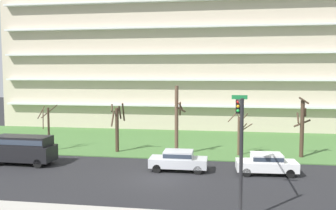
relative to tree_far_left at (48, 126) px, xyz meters
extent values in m
plane|color=#232326|center=(11.99, -7.52, -2.42)|extent=(160.00, 160.00, 0.00)
cube|color=#477238|center=(11.99, 6.48, -2.38)|extent=(80.00, 16.00, 0.08)
cube|color=beige|center=(11.99, 20.86, 7.58)|extent=(52.00, 12.75, 19.99)
cube|color=silver|center=(11.99, 14.03, 0.91)|extent=(49.92, 0.90, 0.24)
cube|color=silver|center=(11.99, 14.03, 4.25)|extent=(49.92, 0.90, 0.24)
cube|color=silver|center=(11.99, 14.03, 7.58)|extent=(49.92, 0.90, 0.24)
cube|color=silver|center=(11.99, 14.03, 10.91)|extent=(49.92, 0.90, 0.24)
cube|color=silver|center=(11.99, 14.03, 14.24)|extent=(49.92, 0.90, 0.24)
cylinder|color=#423023|center=(0.10, -0.03, -0.31)|extent=(0.20, 0.20, 4.22)
cylinder|color=#423023|center=(-0.33, -0.25, 0.72)|extent=(0.55, 0.97, 1.76)
cylinder|color=#423023|center=(-0.61, -0.06, 1.34)|extent=(0.14, 1.48, 1.08)
cylinder|color=#423023|center=(-0.15, 0.68, 1.37)|extent=(1.51, 0.61, 1.31)
cylinder|color=#423023|center=(6.67, 0.57, -0.30)|extent=(0.34, 0.34, 4.23)
cylinder|color=#423023|center=(7.28, 0.67, 1.43)|extent=(0.36, 1.37, 1.83)
cylinder|color=#423023|center=(6.97, 0.57, 1.41)|extent=(0.15, 0.73, 1.29)
cylinder|color=#423023|center=(6.24, 0.44, 1.83)|extent=(0.43, 0.99, 0.68)
cylinder|color=#423023|center=(6.27, 0.57, 0.81)|extent=(0.16, 0.94, 1.44)
cylinder|color=brown|center=(12.41, -0.02, 0.77)|extent=(0.33, 0.33, 6.38)
cylinder|color=brown|center=(12.73, 0.03, 1.89)|extent=(0.27, 0.78, 1.30)
cylinder|color=brown|center=(12.82, -0.38, 1.89)|extent=(0.87, 0.96, 0.67)
cylinder|color=brown|center=(12.83, -0.14, 2.06)|extent=(0.42, 0.98, 0.87)
cylinder|color=brown|center=(17.97, 0.81, -0.65)|extent=(0.22, 0.22, 3.54)
cylinder|color=brown|center=(18.66, 1.27, 0.13)|extent=(1.01, 1.47, 0.98)
cylinder|color=brown|center=(17.87, 0.53, 1.30)|extent=(0.68, 0.32, 1.28)
cylinder|color=brown|center=(18.35, 1.19, 0.94)|extent=(0.88, 0.87, 1.10)
cylinder|color=brown|center=(17.52, 1.32, 1.20)|extent=(1.12, 1.01, 1.09)
cylinder|color=brown|center=(18.46, 0.98, 0.29)|extent=(0.44, 1.06, 0.71)
cylinder|color=brown|center=(18.11, 0.62, 1.20)|extent=(0.53, 0.42, 1.05)
cylinder|color=#423023|center=(23.45, 0.92, 0.15)|extent=(0.35, 0.35, 5.13)
cylinder|color=#423023|center=(23.08, 0.94, 1.14)|extent=(0.19, 0.85, 0.92)
cylinder|color=#423023|center=(23.45, 0.52, 2.71)|extent=(0.90, 0.17, 0.65)
cylinder|color=#423023|center=(23.68, 0.87, 1.66)|extent=(0.29, 0.62, 0.82)
cylinder|color=#423023|center=(23.57, 1.61, 0.58)|extent=(1.46, 0.42, 0.79)
cube|color=white|center=(19.79, -5.02, -1.75)|extent=(4.50, 2.05, 0.70)
cube|color=white|center=(19.79, -5.02, -1.12)|extent=(2.29, 1.78, 0.55)
cube|color=#2D3847|center=(19.79, -5.02, -1.12)|extent=(2.25, 1.81, 0.30)
cylinder|color=black|center=(18.30, -5.90, -2.10)|extent=(0.65, 0.26, 0.64)
cylinder|color=black|center=(18.21, -4.32, -2.10)|extent=(0.65, 0.26, 0.64)
cylinder|color=black|center=(21.37, -5.72, -2.10)|extent=(0.65, 0.26, 0.64)
cylinder|color=black|center=(21.28, -4.14, -2.10)|extent=(0.65, 0.26, 0.64)
cube|color=#B7BABF|center=(13.22, -5.02, -1.75)|extent=(4.41, 1.83, 0.70)
cube|color=#B7BABF|center=(13.22, -5.02, -1.12)|extent=(2.21, 1.67, 0.55)
cube|color=#2D3847|center=(13.22, -5.02, -1.12)|extent=(2.17, 1.71, 0.30)
cylinder|color=black|center=(11.69, -5.82, -2.10)|extent=(0.64, 0.23, 0.64)
cylinder|color=black|center=(11.67, -4.24, -2.10)|extent=(0.64, 0.23, 0.64)
cylinder|color=black|center=(14.77, -5.80, -2.10)|extent=(0.64, 0.23, 0.64)
cylinder|color=black|center=(14.75, -4.22, -2.10)|extent=(0.64, 0.23, 0.64)
cube|color=black|center=(0.35, -5.02, -1.43)|extent=(5.25, 2.14, 1.25)
cube|color=black|center=(0.35, -5.02, -0.43)|extent=(4.65, 1.96, 0.75)
cube|color=#2D3847|center=(0.35, -5.02, -0.43)|extent=(4.56, 2.00, 0.41)
cylinder|color=black|center=(-1.44, -4.08, -2.06)|extent=(0.73, 0.24, 0.72)
cylinder|color=black|center=(2.15, -5.96, -2.06)|extent=(0.73, 0.24, 0.72)
cylinder|color=black|center=(2.20, -4.18, -2.06)|extent=(0.73, 0.24, 0.72)
cylinder|color=black|center=(17.52, -14.12, 0.71)|extent=(0.18, 0.18, 6.25)
cylinder|color=black|center=(17.52, -11.18, 3.43)|extent=(0.12, 5.87, 0.12)
cube|color=black|center=(17.52, -8.54, 2.93)|extent=(0.28, 0.28, 0.90)
sphere|color=red|center=(17.52, -8.69, 3.23)|extent=(0.20, 0.20, 0.20)
sphere|color=#F2A519|center=(17.52, -8.69, 2.95)|extent=(0.20, 0.20, 0.20)
sphere|color=green|center=(17.52, -8.69, 2.67)|extent=(0.20, 0.20, 0.20)
cube|color=#197238|center=(17.52, -10.89, 3.68)|extent=(0.90, 0.04, 0.24)
camera|label=1|loc=(16.67, -32.20, 5.04)|focal=38.86mm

